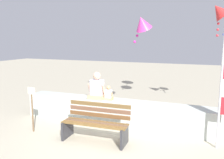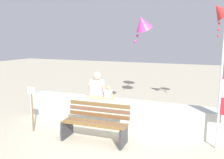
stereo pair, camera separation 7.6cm
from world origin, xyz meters
name	(u,v)px [view 1 (the left image)]	position (x,y,z in m)	size (l,w,h in m)	color
ground_plane	(105,140)	(0.00, 0.00, 0.00)	(40.00, 40.00, 0.00)	#B1A890
seawall_ledge	(121,113)	(0.00, 1.16, 0.35)	(5.96, 0.64, 0.70)	#B6BFB6
park_bench	(96,124)	(-0.18, -0.10, 0.42)	(1.62, 0.68, 0.88)	brown
person_adult	(97,89)	(-0.74, 1.13, 1.01)	(0.52, 0.38, 0.80)	tan
person_child	(108,94)	(-0.37, 1.13, 0.86)	(0.28, 0.20, 0.43)	tan
kite_magenta	(142,23)	(0.38, 1.88, 2.88)	(0.71, 0.76, 0.86)	#DB3D9E
kite_red	(219,11)	(2.45, 3.06, 3.26)	(0.66, 0.69, 1.08)	red
sign_post	(32,105)	(-1.97, -0.23, 0.71)	(0.24, 0.04, 1.20)	brown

